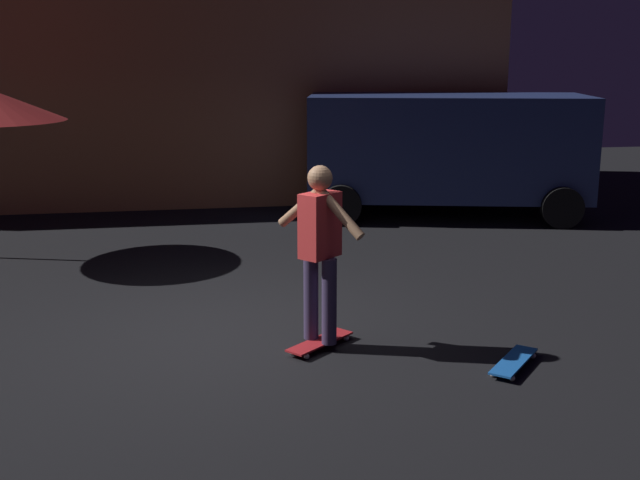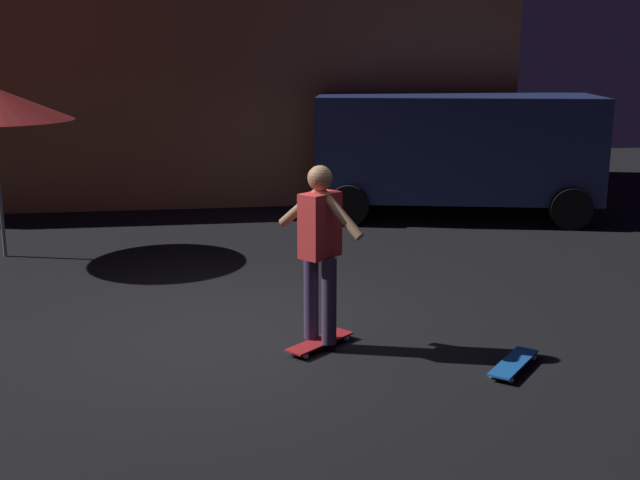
# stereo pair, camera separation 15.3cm
# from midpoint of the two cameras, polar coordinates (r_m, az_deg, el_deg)

# --- Properties ---
(ground_plane) EXTENTS (28.00, 28.00, 0.00)m
(ground_plane) POSITION_cam_midpoint_polar(r_m,az_deg,el_deg) (7.94, -5.44, -6.79)
(ground_plane) COLOR black
(low_building) EXTENTS (13.07, 4.17, 3.80)m
(low_building) POSITION_cam_midpoint_polar(r_m,az_deg,el_deg) (16.16, -11.14, 10.21)
(low_building) COLOR #C67A47
(low_building) RESTS_ON ground_plane
(parked_van) EXTENTS (4.91, 3.08, 2.03)m
(parked_van) POSITION_cam_midpoint_polar(r_m,az_deg,el_deg) (13.62, 10.07, 6.58)
(parked_van) COLOR navy
(parked_van) RESTS_ON ground_plane
(skateboard_ridden) EXTENTS (0.72, 0.67, 0.07)m
(skateboard_ridden) POSITION_cam_midpoint_polar(r_m,az_deg,el_deg) (7.55, 0.58, -7.36)
(skateboard_ridden) COLOR #AD1E23
(skateboard_ridden) RESTS_ON ground_plane
(skateboard_spare) EXTENTS (0.66, 0.72, 0.07)m
(skateboard_spare) POSITION_cam_midpoint_polar(r_m,az_deg,el_deg) (7.29, 14.35, -8.59)
(skateboard_spare) COLOR #1959B2
(skateboard_spare) RESTS_ON ground_plane
(skater) EXTENTS (0.72, 0.80, 1.67)m
(skater) POSITION_cam_midpoint_polar(r_m,az_deg,el_deg) (7.26, 0.60, -0.10)
(skater) COLOR #382D4C
(skater) RESTS_ON skateboard_ridden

